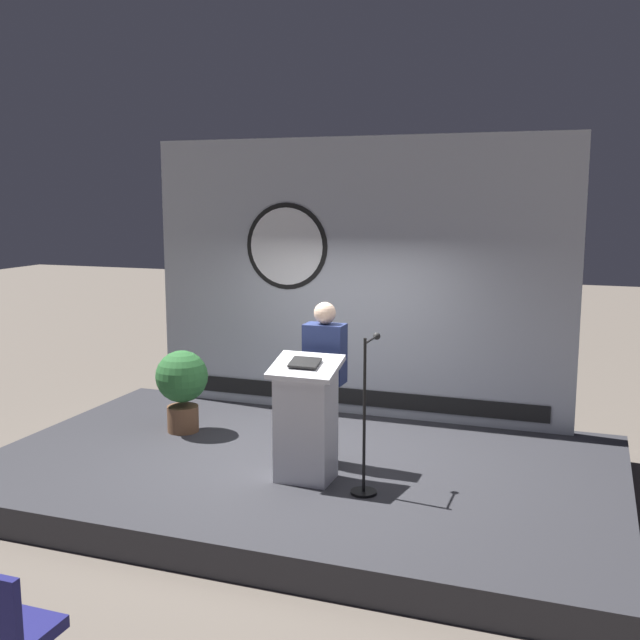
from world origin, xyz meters
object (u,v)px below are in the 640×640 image
object	(u,v)px
podium	(306,421)
audience_chair_left	(5,627)
speaker_person	(325,382)
potted_plant	(182,383)
microphone_stand	(366,438)

from	to	relation	value
podium	audience_chair_left	size ratio (longest dim) A/B	1.35
speaker_person	audience_chair_left	bearing A→B (deg)	-100.19
podium	potted_plant	bearing A→B (deg)	153.65
podium	audience_chair_left	world-z (taller)	podium
potted_plant	microphone_stand	bearing A→B (deg)	-22.31
speaker_person	audience_chair_left	world-z (taller)	speaker_person
potted_plant	audience_chair_left	xyz separation A→B (m)	(1.22, -4.19, -0.38)
potted_plant	podium	bearing A→B (deg)	-26.35
speaker_person	audience_chair_left	size ratio (longest dim) A/B	1.86
speaker_person	microphone_stand	size ratio (longest dim) A/B	1.15
podium	microphone_stand	distance (m)	0.63
speaker_person	potted_plant	size ratio (longest dim) A/B	1.75
podium	microphone_stand	size ratio (longest dim) A/B	0.83
speaker_person	podium	bearing A→B (deg)	-92.65
podium	audience_chair_left	distance (m)	3.35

